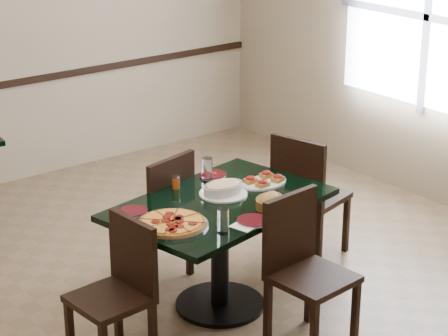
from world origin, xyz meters
TOP-DOWN VIEW (x-y plane):
  - floor at (0.00, 0.00)m, footprint 5.50×5.50m
  - room_shell at (1.02, 1.73)m, footprint 5.50×5.50m
  - main_table at (-0.04, -0.21)m, footprint 1.52×1.13m
  - chair_far at (-0.13, 0.34)m, footprint 0.52×0.52m
  - chair_near at (0.11, -0.82)m, footprint 0.47×0.47m
  - chair_right at (0.89, -0.01)m, footprint 0.54×0.54m
  - chair_left at (-0.86, -0.34)m, footprint 0.44×0.44m
  - pepperoni_pizza at (-0.49, -0.33)m, footprint 0.44×0.44m
  - lasagna_casserole at (0.05, -0.14)m, footprint 0.31×0.31m
  - bread_basket at (0.15, -0.47)m, footprint 0.26×0.23m
  - bruschetta_platter at (0.38, -0.15)m, footprint 0.35×0.25m
  - side_plate_near at (-0.08, -0.59)m, footprint 0.20×0.20m
  - side_plate_far_r at (0.20, 0.17)m, footprint 0.18×0.18m
  - side_plate_far_l at (-0.57, -0.03)m, footprint 0.18×0.18m
  - napkin_setting at (-0.15, -0.60)m, footprint 0.17×0.17m
  - water_glass_a at (0.11, 0.12)m, footprint 0.08×0.08m
  - water_glass_b at (-0.31, -0.60)m, footprint 0.07×0.07m
  - pepper_shaker at (-0.13, 0.14)m, footprint 0.05×0.05m

SIDE VIEW (x-z plane):
  - floor at x=0.00m, z-range 0.00..0.00m
  - chair_left at x=-0.86m, z-range 0.05..0.92m
  - chair_near at x=0.11m, z-range 0.06..0.99m
  - chair_far at x=-0.13m, z-range 0.06..0.99m
  - chair_right at x=0.89m, z-range 0.06..1.01m
  - main_table at x=-0.04m, z-range 0.19..0.94m
  - napkin_setting at x=-0.15m, z-range 0.75..0.76m
  - side_plate_far_l at x=-0.57m, z-range 0.75..0.77m
  - side_plate_near at x=-0.08m, z-range 0.75..0.77m
  - side_plate_far_r at x=0.20m, z-range 0.74..0.77m
  - pepperoni_pizza at x=-0.49m, z-range 0.75..0.79m
  - bruschetta_platter at x=0.38m, z-range 0.75..0.80m
  - bread_basket at x=0.15m, z-range 0.74..0.84m
  - lasagna_casserole at x=0.05m, z-range 0.75..0.84m
  - pepper_shaker at x=-0.13m, z-range 0.75..0.84m
  - water_glass_b at x=-0.31m, z-range 0.75..0.90m
  - water_glass_a at x=0.11m, z-range 0.75..0.91m
  - room_shell at x=1.02m, z-range -1.58..3.92m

